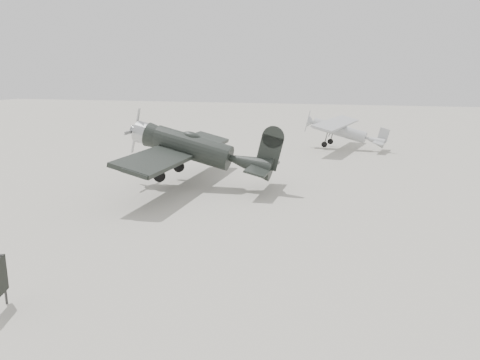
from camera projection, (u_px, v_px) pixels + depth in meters
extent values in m
plane|color=gray|center=(239.00, 230.00, 19.22)|extent=(160.00, 160.00, 0.00)
cylinder|color=black|center=(193.00, 149.00, 26.32)|extent=(4.45, 1.44, 1.41)
cone|color=black|center=(250.00, 150.00, 25.43)|extent=(2.63, 1.33, 1.31)
cylinder|color=#A9ABAD|center=(143.00, 146.00, 27.12)|extent=(0.92, 1.26, 1.25)
cone|color=#A9ABAD|center=(134.00, 146.00, 27.28)|extent=(0.36, 0.57, 0.57)
cube|color=#A9ABAD|center=(135.00, 146.00, 27.26)|extent=(0.06, 0.18, 2.62)
ellipsoid|color=black|center=(189.00, 137.00, 26.23)|extent=(1.11, 0.69, 0.46)
cube|color=black|center=(181.00, 154.00, 26.58)|extent=(2.20, 12.13, 0.22)
cube|color=black|center=(265.00, 150.00, 25.21)|extent=(1.14, 4.25, 0.10)
cube|color=black|center=(267.00, 134.00, 24.98)|extent=(1.21, 0.11, 1.82)
cylinder|color=black|center=(166.00, 183.00, 25.72)|extent=(0.69, 0.17, 0.69)
cylinder|color=black|center=(185.00, 173.00, 28.28)|extent=(0.69, 0.17, 0.69)
cylinder|color=#333333|center=(165.00, 171.00, 25.57)|extent=(0.11, 0.11, 1.41)
cylinder|color=#333333|center=(184.00, 162.00, 28.12)|extent=(0.11, 0.11, 1.41)
cylinder|color=black|center=(269.00, 159.00, 25.25)|extent=(0.22, 0.08, 0.22)
cylinder|color=#AEB1B4|center=(339.00, 130.00, 39.50)|extent=(4.64, 1.72, 0.96)
cone|color=#AEB1B4|center=(376.00, 132.00, 38.20)|extent=(1.70, 1.13, 0.87)
cone|color=#AEB1B4|center=(310.00, 129.00, 40.57)|extent=(0.67, 0.98, 0.91)
cube|color=#AEB1B4|center=(307.00, 129.00, 40.72)|extent=(0.06, 0.13, 1.92)
cube|color=#AEB1B4|center=(336.00, 124.00, 39.52)|extent=(3.27, 9.76, 0.16)
cube|color=#AEB1B4|center=(382.00, 132.00, 38.01)|extent=(1.28, 3.06, 0.07)
cube|color=#AEB1B4|center=(383.00, 125.00, 37.84)|extent=(0.79, 0.20, 1.14)
cylinder|color=black|center=(327.00, 147.00, 39.25)|extent=(0.50, 0.20, 0.49)
cylinder|color=black|center=(333.00, 144.00, 40.93)|extent=(0.50, 0.20, 0.49)
cylinder|color=#333333|center=(328.00, 141.00, 39.13)|extent=(0.09, 0.09, 1.05)
cylinder|color=#333333|center=(334.00, 138.00, 40.82)|extent=(0.09, 0.09, 1.05)
cylinder|color=black|center=(384.00, 136.00, 38.00)|extent=(0.17, 0.09, 0.16)
cylinder|color=#333333|center=(4.00, 279.00, 12.97)|extent=(0.09, 0.09, 1.48)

